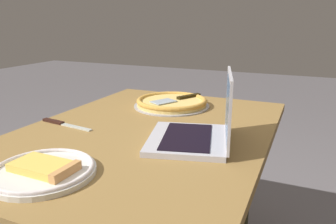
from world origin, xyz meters
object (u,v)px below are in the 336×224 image
pizza_plate (44,170)px  pizza_tray (172,102)px  dining_table (146,151)px  laptop (200,129)px  table_knife (62,123)px

pizza_plate → pizza_tray: pizza_tray is taller
pizza_plate → dining_table: bearing=-9.9°
dining_table → laptop: bearing=-101.2°
dining_table → laptop: laptop is taller
pizza_plate → pizza_tray: (0.76, -0.03, 0.01)m
dining_table → pizza_plate: pizza_plate is taller
pizza_plate → table_knife: 0.43m
dining_table → table_knife: table_knife is taller
dining_table → pizza_tray: pizza_tray is taller
laptop → pizza_plate: size_ratio=1.30×
dining_table → table_knife: (-0.07, 0.32, 0.09)m
laptop → pizza_plate: laptop is taller
laptop → pizza_plate: 0.48m
laptop → pizza_tray: (0.39, 0.26, -0.03)m
pizza_plate → laptop: bearing=-37.8°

